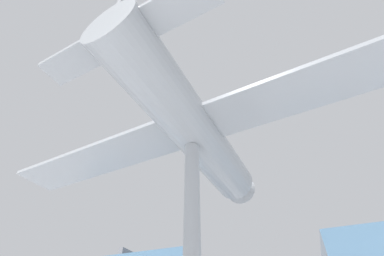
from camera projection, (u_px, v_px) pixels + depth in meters
support_pylon_central at (192, 249)px, 7.92m from camera, size 0.57×0.57×7.86m
suspended_airplane at (194, 130)px, 11.29m from camera, size 20.45×12.37×3.52m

